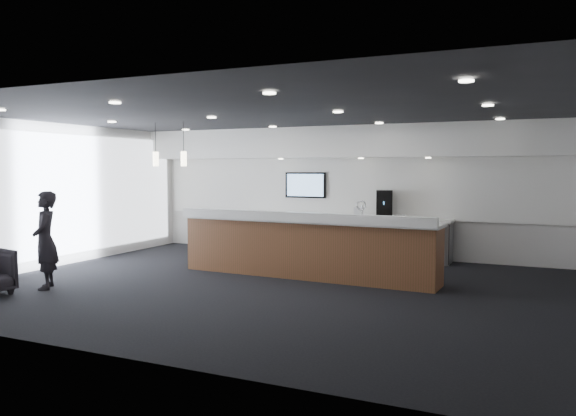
% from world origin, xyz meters
% --- Properties ---
extents(ground, '(10.00, 10.00, 0.00)m').
position_xyz_m(ground, '(0.00, 0.00, 0.00)').
color(ground, black).
rests_on(ground, ground).
extents(ceiling, '(10.00, 8.00, 0.02)m').
position_xyz_m(ceiling, '(0.00, 0.00, 3.00)').
color(ceiling, black).
rests_on(ceiling, back_wall).
extents(back_wall, '(10.00, 0.02, 3.00)m').
position_xyz_m(back_wall, '(0.00, 4.00, 1.50)').
color(back_wall, silver).
rests_on(back_wall, ground).
extents(left_wall, '(0.02, 8.00, 3.00)m').
position_xyz_m(left_wall, '(-5.00, 0.00, 1.50)').
color(left_wall, silver).
rests_on(left_wall, ground).
extents(soffit_bulkhead, '(10.00, 0.90, 0.70)m').
position_xyz_m(soffit_bulkhead, '(0.00, 3.55, 2.65)').
color(soffit_bulkhead, white).
rests_on(soffit_bulkhead, back_wall).
extents(alcove_panel, '(9.80, 0.06, 1.40)m').
position_xyz_m(alcove_panel, '(0.00, 3.97, 1.60)').
color(alcove_panel, white).
rests_on(alcove_panel, back_wall).
extents(window_blinds_wall, '(0.04, 7.36, 2.55)m').
position_xyz_m(window_blinds_wall, '(-4.96, 0.00, 1.50)').
color(window_blinds_wall, '#D0E7F9').
rests_on(window_blinds_wall, left_wall).
extents(back_credenza, '(5.06, 0.66, 0.95)m').
position_xyz_m(back_credenza, '(-0.00, 3.64, 0.48)').
color(back_credenza, gray).
rests_on(back_credenza, ground).
extents(wall_tv, '(1.05, 0.08, 0.62)m').
position_xyz_m(wall_tv, '(-1.00, 3.91, 1.65)').
color(wall_tv, black).
rests_on(wall_tv, back_wall).
extents(pendant_left, '(0.12, 0.12, 0.30)m').
position_xyz_m(pendant_left, '(-2.40, 0.80, 2.25)').
color(pendant_left, '#FFF2C6').
rests_on(pendant_left, ceiling).
extents(pendant_right, '(0.12, 0.12, 0.30)m').
position_xyz_m(pendant_right, '(-3.10, 0.80, 2.25)').
color(pendant_right, '#FFF2C6').
rests_on(pendant_right, ceiling).
extents(ceiling_can_lights, '(7.00, 5.00, 0.02)m').
position_xyz_m(ceiling_can_lights, '(0.00, 0.00, 2.97)').
color(ceiling_can_lights, white).
rests_on(ceiling_can_lights, ceiling).
extents(service_counter, '(5.12, 1.06, 1.49)m').
position_xyz_m(service_counter, '(0.21, 1.03, 0.58)').
color(service_counter, brown).
rests_on(service_counter, ground).
extents(coffee_machine, '(0.44, 0.52, 0.62)m').
position_xyz_m(coffee_machine, '(1.03, 3.64, 1.26)').
color(coffee_machine, black).
rests_on(coffee_machine, back_credenza).
extents(info_sign_left, '(0.17, 0.02, 0.23)m').
position_xyz_m(info_sign_left, '(0.43, 3.53, 1.06)').
color(info_sign_left, silver).
rests_on(info_sign_left, back_credenza).
extents(info_sign_right, '(0.17, 0.07, 0.22)m').
position_xyz_m(info_sign_right, '(1.04, 3.51, 1.06)').
color(info_sign_right, silver).
rests_on(info_sign_right, back_credenza).
extents(lounge_guest, '(0.70, 0.73, 1.67)m').
position_xyz_m(lounge_guest, '(-3.44, -1.76, 0.84)').
color(lounge_guest, black).
rests_on(lounge_guest, ground).
extents(cup_0, '(0.09, 0.09, 0.09)m').
position_xyz_m(cup_0, '(1.50, 3.54, 0.99)').
color(cup_0, white).
rests_on(cup_0, back_credenza).
extents(cup_1, '(0.13, 0.13, 0.09)m').
position_xyz_m(cup_1, '(1.36, 3.54, 0.99)').
color(cup_1, white).
rests_on(cup_1, back_credenza).
extents(cup_2, '(0.12, 0.12, 0.09)m').
position_xyz_m(cup_2, '(1.22, 3.54, 0.99)').
color(cup_2, white).
rests_on(cup_2, back_credenza).
extents(cup_3, '(0.12, 0.12, 0.09)m').
position_xyz_m(cup_3, '(1.08, 3.54, 0.99)').
color(cup_3, white).
rests_on(cup_3, back_credenza).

